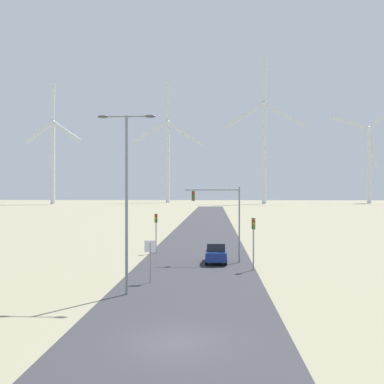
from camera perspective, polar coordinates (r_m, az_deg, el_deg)
The scene contains 12 objects.
ground_plane at distance 19.94m, azimuth -2.20°, elevation -18.50°, with size 600.00×600.00×0.00m, color gray.
road_surface at distance 67.15m, azimuth 1.45°, elevation -5.33°, with size 10.00×240.00×0.01m.
streetlamp at distance 27.91m, azimuth -8.31°, elevation 1.15°, with size 3.64×0.32×11.07m.
stop_sign_near at distance 31.60m, azimuth -5.33°, elevation -7.74°, with size 0.81×0.07×2.93m.
traffic_light_post_near_left at distance 46.29m, azimuth -4.59°, elevation -4.11°, with size 0.28×0.34×4.04m.
traffic_light_post_near_right at distance 36.48m, azimuth 7.81°, elevation -5.07°, with size 0.28×0.34×4.21m.
traffic_light_mast_overhead at distance 40.22m, azimuth 3.73°, elevation -2.13°, with size 4.92×0.35×6.74m.
car_approaching at distance 40.12m, azimuth 3.07°, elevation -7.70°, with size 1.88×4.11×1.83m.
wind_turbine_far_left at distance 232.30m, azimuth -17.26°, elevation 4.79°, with size 32.07×11.78×59.48m.
wind_turbine_left at distance 253.20m, azimuth -3.08°, elevation 5.13°, with size 39.39×17.17×69.06m.
wind_turbine_center at distance 229.32m, azimuth 9.13°, elevation 6.39°, with size 41.01×12.44×74.50m.
wind_turbine_right at distance 257.15m, azimuth 21.59°, elevation 4.33°, with size 35.57×11.67×54.14m.
Camera 1 is at (1.68, -18.82, 6.36)m, focal length 42.00 mm.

